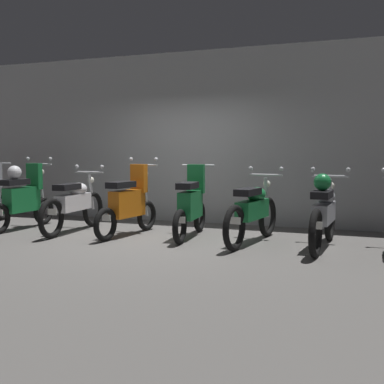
% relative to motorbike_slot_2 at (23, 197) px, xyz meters
% --- Properties ---
extents(ground_plane, '(80.00, 80.00, 0.00)m').
position_rel_motorbike_slot_2_xyz_m(ground_plane, '(2.60, -0.22, -0.57)').
color(ground_plane, '#565451').
extents(back_wall, '(17.38, 0.30, 3.32)m').
position_rel_motorbike_slot_2_xyz_m(back_wall, '(2.60, 1.95, 1.09)').
color(back_wall, '#9EA0A3').
rests_on(back_wall, ground).
extents(motorbike_slot_2, '(0.59, 1.68, 1.29)m').
position_rel_motorbike_slot_2_xyz_m(motorbike_slot_2, '(0.00, 0.00, 0.00)').
color(motorbike_slot_2, black).
rests_on(motorbike_slot_2, ground).
extents(motorbike_slot_3, '(0.59, 1.95, 1.15)m').
position_rel_motorbike_slot_2_xyz_m(motorbike_slot_3, '(1.04, 0.05, -0.08)').
color(motorbike_slot_3, black).
rests_on(motorbike_slot_3, ground).
extents(motorbike_slot_4, '(0.58, 1.67, 1.29)m').
position_rel_motorbike_slot_2_xyz_m(motorbike_slot_4, '(2.09, 0.05, -0.04)').
color(motorbike_slot_4, black).
rests_on(motorbike_slot_4, ground).
extents(motorbike_slot_5, '(0.56, 1.68, 1.18)m').
position_rel_motorbike_slot_2_xyz_m(motorbike_slot_5, '(3.12, 0.23, -0.04)').
color(motorbike_slot_5, black).
rests_on(motorbike_slot_5, ground).
extents(motorbike_slot_6, '(0.60, 1.94, 1.15)m').
position_rel_motorbike_slot_2_xyz_m(motorbike_slot_6, '(4.17, 0.08, -0.08)').
color(motorbike_slot_6, black).
rests_on(motorbike_slot_6, ground).
extents(motorbike_slot_7, '(0.59, 1.95, 1.15)m').
position_rel_motorbike_slot_2_xyz_m(motorbike_slot_7, '(5.21, 0.02, -0.04)').
color(motorbike_slot_7, black).
rests_on(motorbike_slot_7, ground).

